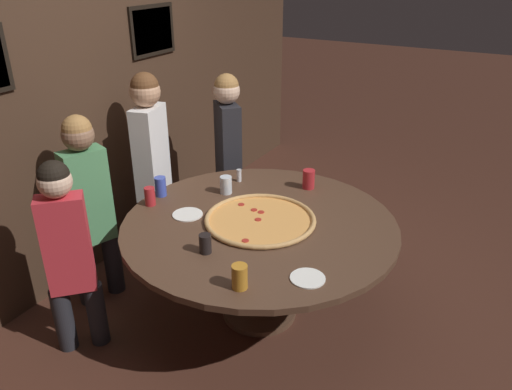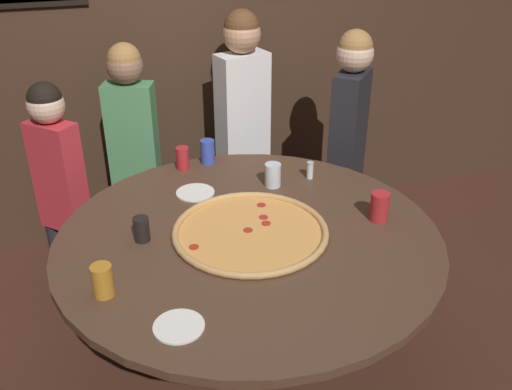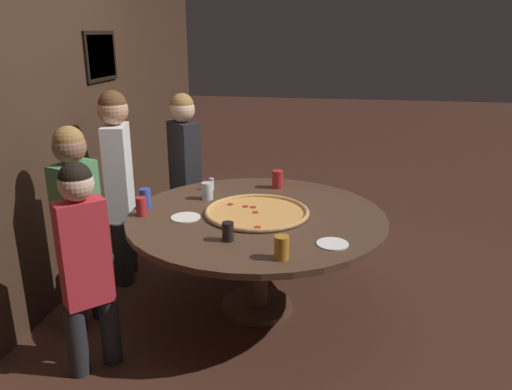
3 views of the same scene
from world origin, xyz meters
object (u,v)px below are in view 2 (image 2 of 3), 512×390
Objects in this scene: drink_cup_far_left at (273,175)px; diner_far_right at (243,116)px; drink_cup_centre_back at (208,152)px; drink_cup_near_left at (103,281)px; giant_pizza at (250,231)px; white_plate_beside_cup at (179,326)px; white_plate_near_front at (195,193)px; diner_centre_back at (348,133)px; diner_side_left at (133,142)px; condiment_shaker at (310,170)px; drink_cup_far_right at (379,207)px; diner_far_left at (60,181)px; dining_table at (249,254)px; drink_cup_beside_pizza at (142,229)px; drink_cup_near_right at (183,158)px.

drink_cup_far_left is 0.08× the size of diner_far_right.
drink_cup_near_left is at bearing -121.99° from drink_cup_centre_back.
giant_pizza reaches higher than white_plate_beside_cup.
drink_cup_far_left is 0.95× the size of drink_cup_near_left.
white_plate_near_front is 0.14× the size of diner_centre_back.
diner_side_left reaches higher than white_plate_near_front.
diner_far_right is (-0.58, 0.35, 0.05)m from diner_centre_back.
diner_side_left reaches higher than condiment_shaker.
drink_cup_far_right is at bearing -53.59° from drink_cup_centre_back.
giant_pizza is at bearing -89.01° from drink_cup_centre_back.
diner_centre_back is (1.30, 1.33, 0.08)m from white_plate_beside_cup.
white_plate_near_front is 0.78m from diner_far_left.
diner_centre_back is (1.03, 0.33, 0.08)m from white_plate_near_front.
diner_centre_back is (0.62, 0.37, 0.02)m from drink_cup_far_left.
drink_cup_far_left is at bearing 71.90° from diner_far_right.
diner_side_left is at bearing 109.51° from dining_table.
drink_cup_beside_pizza is 1.12m from drink_cup_far_right.
diner_far_left is 0.52m from diner_side_left.
dining_table is 13.79× the size of drink_cup_near_right.
condiment_shaker is 0.73m from diner_far_right.
drink_cup_far_left is 0.99× the size of drink_cup_near_right.
white_plate_beside_cup is at bearing -2.15° from diner_centre_back.
drink_cup_centre_back is at bearing 126.41° from drink_cup_far_right.
diner_side_left is (-1.03, 1.18, -0.02)m from drink_cup_far_right.
condiment_shaker is (0.49, 0.45, 0.16)m from dining_table.
drink_cup_near_left is (-0.68, -0.26, 0.05)m from giant_pizza.
white_plate_beside_cup is at bearing 151.39° from diner_far_left.
condiment_shaker is at bearing 43.11° from giant_pizza.
drink_cup_far_right is (0.37, -0.49, 0.01)m from drink_cup_far_left.
drink_cup_beside_pizza is 0.75m from drink_cup_near_right.
drink_cup_beside_pizza is 0.58× the size of white_plate_near_front.
drink_cup_near_left reaches higher than drink_cup_beside_pizza.
diner_far_right reaches higher than diner_centre_back.
diner_centre_back is at bearing -174.60° from diner_side_left.
diner_far_left reaches higher than drink_cup_far_right.
diner_side_left is at bearing 141.60° from drink_cup_centre_back.
white_plate_near_front is at bearing -164.23° from diner_far_left.
drink_cup_near_right is (0.32, 0.68, 0.01)m from drink_cup_beside_pizza.
diner_far_right is at bearing 104.73° from condiment_shaker.
diner_centre_back is at bearing 45.59° from white_plate_beside_cup.
diner_side_left is at bearing -103.09° from diner_far_left.
drink_cup_near_left is 0.10× the size of diner_side_left.
white_plate_near_front is at bearing 178.77° from condiment_shaker.
white_plate_beside_cup is 1.87m from diner_centre_back.
drink_cup_far_right reaches higher than drink_cup_near_right.
giant_pizza is 1.19m from diner_far_right.
drink_cup_near_right is (-0.79, 0.84, -0.01)m from drink_cup_far_right.
drink_cup_far_left is 0.47m from drink_cup_centre_back.
diner_far_left reaches higher than drink_cup_beside_pizza.
drink_cup_near_left is at bearing -159.10° from dining_table.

